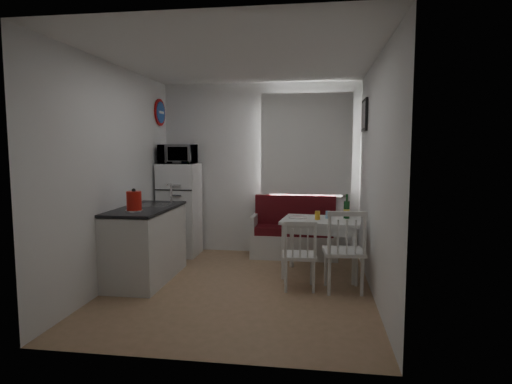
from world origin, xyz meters
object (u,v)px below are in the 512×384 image
at_px(chair_left, 299,248).
at_px(wine_bottle, 347,206).
at_px(dining_table, 321,225).
at_px(microwave, 178,154).
at_px(kettle, 134,201).
at_px(fridge, 180,209).
at_px(kitchen_counter, 147,243).
at_px(bench, 294,237).
at_px(chair_right, 344,242).

height_order(chair_left, wine_bottle, wine_bottle).
distance_m(dining_table, wine_bottle, 0.41).
distance_m(microwave, kettle, 1.70).
relative_size(dining_table, kettle, 3.95).
distance_m(chair_left, fridge, 2.35).
bearing_deg(microwave, kitchen_counter, -90.94).
relative_size(bench, chair_left, 2.90).
distance_m(chair_right, fridge, 2.77).
distance_m(chair_left, kettle, 1.92).
height_order(dining_table, microwave, microwave).
relative_size(bench, chair_right, 2.51).
relative_size(chair_right, microwave, 0.98).
distance_m(fridge, wine_bottle, 2.53).
height_order(chair_left, chair_right, chair_right).
relative_size(kitchen_counter, microwave, 2.57).
bearing_deg(wine_bottle, kettle, -157.17).
height_order(chair_right, wine_bottle, wine_bottle).
distance_m(kitchen_counter, chair_left, 1.89).
bearing_deg(kettle, dining_table, 23.61).
height_order(chair_right, kettle, kettle).
bearing_deg(chair_left, kitchen_counter, 169.33).
distance_m(bench, kettle, 2.57).
height_order(dining_table, chair_left, chair_left).
distance_m(fridge, microwave, 0.84).
relative_size(chair_left, chair_right, 0.86).
bearing_deg(kitchen_counter, bench, 37.78).
relative_size(dining_table, chair_right, 2.06).
distance_m(chair_left, microwave, 2.53).
bearing_deg(microwave, kettle, -88.94).
xyz_separation_m(chair_left, microwave, (-1.86, 1.37, 1.03)).
distance_m(dining_table, chair_left, 0.71).
bearing_deg(microwave, fridge, 90.00).
bearing_deg(chair_left, bench, 89.76).
bearing_deg(microwave, bench, 5.27).
xyz_separation_m(microwave, kettle, (0.03, -1.63, -0.50)).
relative_size(microwave, kettle, 1.95).
xyz_separation_m(chair_right, microwave, (-2.36, 1.38, 0.95)).
height_order(kitchen_counter, chair_right, kitchen_counter).
relative_size(kitchen_counter, wine_bottle, 4.22).
bearing_deg(chair_left, chair_right, -6.82).
height_order(bench, chair_left, bench).
bearing_deg(dining_table, chair_left, -104.27).
bearing_deg(kettle, fridge, 91.02).
height_order(kitchen_counter, wine_bottle, kitchen_counter).
distance_m(dining_table, fridge, 2.25).
bearing_deg(microwave, wine_bottle, -14.25).
distance_m(chair_left, wine_bottle, 1.02).
xyz_separation_m(microwave, wine_bottle, (2.43, -0.62, -0.65)).
height_order(fridge, microwave, microwave).
distance_m(kitchen_counter, bench, 2.22).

